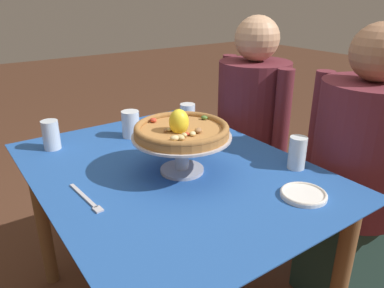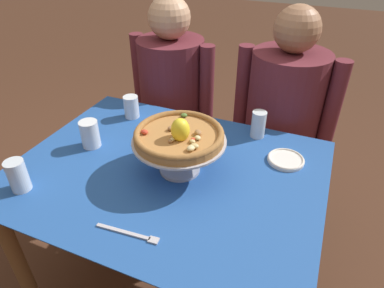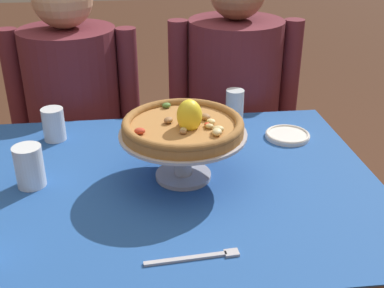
# 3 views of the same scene
# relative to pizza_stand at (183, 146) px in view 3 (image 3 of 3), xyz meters

# --- Properties ---
(dining_table) EXTENTS (1.19, 0.92, 0.71)m
(dining_table) POSITION_rel_pizza_stand_xyz_m (-0.05, -0.02, -0.20)
(dining_table) COLOR brown
(dining_table) RESTS_ON ground
(pizza_stand) EXTENTS (0.35, 0.35, 0.14)m
(pizza_stand) POSITION_rel_pizza_stand_xyz_m (0.00, 0.00, 0.00)
(pizza_stand) COLOR #B7B7C1
(pizza_stand) RESTS_ON dining_table
(pizza) EXTENTS (0.33, 0.33, 0.10)m
(pizza) POSITION_rel_pizza_stand_xyz_m (0.00, -0.00, 0.06)
(pizza) COLOR #AD753D
(pizza) RESTS_ON pizza_stand
(water_glass_back_right) EXTENTS (0.06, 0.06, 0.12)m
(water_glass_back_right) POSITION_rel_pizza_stand_xyz_m (0.22, 0.36, -0.04)
(water_glass_back_right) COLOR silver
(water_glass_back_right) RESTS_ON dining_table
(water_glass_side_left) EXTENTS (0.08, 0.08, 0.12)m
(water_glass_side_left) POSITION_rel_pizza_stand_xyz_m (-0.42, 0.01, -0.05)
(water_glass_side_left) COLOR white
(water_glass_side_left) RESTS_ON dining_table
(water_glass_back_left) EXTENTS (0.07, 0.07, 0.11)m
(water_glass_back_left) POSITION_rel_pizza_stand_xyz_m (-0.39, 0.29, -0.05)
(water_glass_back_left) COLOR white
(water_glass_back_left) RESTS_ON dining_table
(side_plate) EXTENTS (0.15, 0.15, 0.02)m
(side_plate) POSITION_rel_pizza_stand_xyz_m (0.37, 0.22, -0.09)
(side_plate) COLOR white
(side_plate) RESTS_ON dining_table
(dinner_fork) EXTENTS (0.21, 0.03, 0.01)m
(dinner_fork) POSITION_rel_pizza_stand_xyz_m (-0.01, -0.35, -0.10)
(dinner_fork) COLOR #B7B7C1
(dinner_fork) RESTS_ON dining_table
(diner_left) EXTENTS (0.53, 0.41, 1.21)m
(diner_left) POSITION_rel_pizza_stand_xyz_m (-0.38, 0.71, -0.21)
(diner_left) COLOR navy
(diner_left) RESTS_ON ground
(diner_right) EXTENTS (0.54, 0.41, 1.22)m
(diner_right) POSITION_rel_pizza_stand_xyz_m (0.28, 0.68, -0.20)
(diner_right) COLOR #1E3833
(diner_right) RESTS_ON ground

